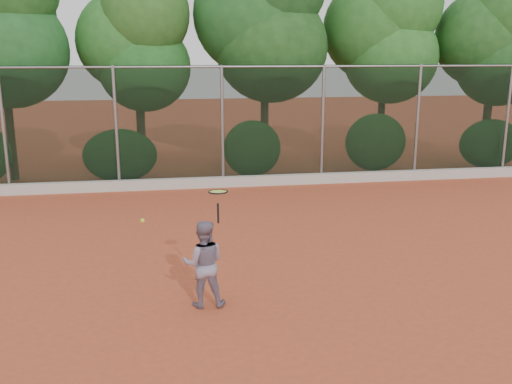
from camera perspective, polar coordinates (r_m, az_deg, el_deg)
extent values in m
plane|color=#B74A2B|center=(10.31, 0.91, -8.08)|extent=(80.00, 80.00, 0.00)
cube|color=#BBB7AE|center=(16.74, -3.24, 1.02)|extent=(24.00, 0.20, 0.30)
imported|color=gray|center=(8.85, -5.27, -7.14)|extent=(0.71, 0.58, 1.37)
cube|color=black|center=(16.64, -3.38, 6.54)|extent=(24.00, 0.01, 3.50)
cylinder|color=gray|center=(16.51, -3.47, 12.40)|extent=(24.00, 0.06, 0.06)
cylinder|color=gray|center=(17.09, -23.91, 5.58)|extent=(0.09, 0.09, 3.50)
cylinder|color=gray|center=(16.60, -13.79, 6.15)|extent=(0.09, 0.09, 3.50)
cylinder|color=gray|center=(16.64, -3.38, 6.54)|extent=(0.09, 0.09, 3.50)
cylinder|color=gray|center=(17.21, 6.67, 6.71)|extent=(0.09, 0.09, 3.50)
cylinder|color=gray|center=(18.26, 15.83, 6.69)|extent=(0.09, 0.09, 3.50)
cylinder|color=gray|center=(19.71, 23.80, 6.53)|extent=(0.09, 0.09, 3.50)
cylinder|color=#3E2C17|center=(19.03, -23.32, 5.44)|extent=(0.24, 0.24, 2.90)
ellipsoid|color=#2A702D|center=(18.74, -23.51, 12.85)|extent=(3.50, 2.90, 3.40)
cylinder|color=#472F1B|center=(18.91, -11.38, 5.48)|extent=(0.28, 0.28, 2.40)
ellipsoid|color=#1E581E|center=(18.63, -11.09, 12.17)|extent=(2.90, 2.40, 2.80)
ellipsoid|color=#235F20|center=(18.95, -12.74, 14.54)|extent=(3.20, 2.70, 3.10)
ellipsoid|color=#25541D|center=(18.46, -11.02, 17.14)|extent=(2.70, 2.30, 2.90)
cylinder|color=#45321A|center=(18.86, 0.85, 6.64)|extent=(0.26, 0.26, 3.00)
ellipsoid|color=#2D6426|center=(18.65, 1.56, 14.26)|extent=(3.60, 3.00, 3.50)
ellipsoid|color=#2B702B|center=(18.90, -0.16, 17.29)|extent=(3.90, 3.20, 3.80)
cylinder|color=#3A2616|center=(20.19, 12.35, 6.37)|extent=(0.24, 0.24, 2.70)
ellipsoid|color=#245F20|center=(20.02, 13.35, 13.01)|extent=(3.20, 2.70, 3.10)
ellipsoid|color=#21561D|center=(20.13, 11.80, 15.66)|extent=(3.50, 2.90, 3.40)
ellipsoid|color=#226020|center=(20.03, 14.03, 17.85)|extent=(3.00, 2.50, 3.10)
cylinder|color=#47311B|center=(21.50, 21.99, 5.86)|extent=(0.28, 0.28, 2.50)
ellipsoid|color=#296125|center=(21.36, 23.15, 11.79)|extent=(3.00, 2.50, 2.90)
ellipsoid|color=#2E6827|center=(21.36, 21.75, 14.06)|extent=(3.30, 2.80, 3.20)
ellipsoid|color=#32702A|center=(21.37, 23.95, 16.02)|extent=(2.80, 2.40, 3.00)
ellipsoid|color=#2B6325|center=(17.52, -13.44, 3.57)|extent=(2.20, 1.16, 1.60)
ellipsoid|color=#336F2A|center=(17.67, -0.38, 4.36)|extent=(1.80, 1.04, 1.76)
ellipsoid|color=#366F2A|center=(18.69, 11.87, 4.90)|extent=(2.00, 1.10, 1.84)
ellipsoid|color=#295E24|center=(20.49, 22.37, 4.49)|extent=(2.16, 1.12, 1.64)
cylinder|color=black|center=(8.65, -3.81, -2.13)|extent=(0.04, 0.05, 0.31)
torus|color=black|center=(8.50, -3.81, 0.03)|extent=(0.38, 0.38, 0.03)
cylinder|color=#CFDC40|center=(8.50, -3.81, 0.03)|extent=(0.32, 0.32, 0.01)
sphere|color=#CEDE32|center=(8.68, -11.28, -2.82)|extent=(0.07, 0.07, 0.07)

